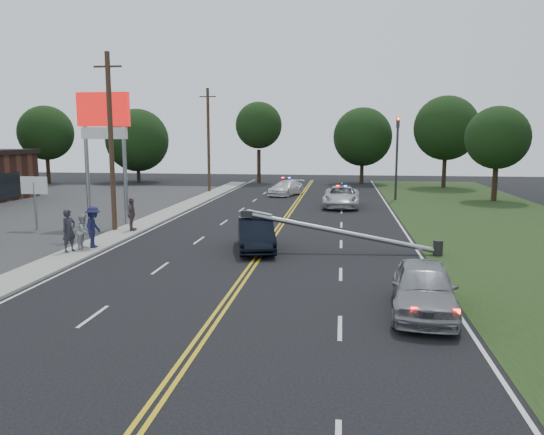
# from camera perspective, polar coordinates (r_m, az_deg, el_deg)

# --- Properties ---
(ground) EXTENTS (120.00, 120.00, 0.00)m
(ground) POSITION_cam_1_polar(r_m,az_deg,el_deg) (17.75, -4.83, -8.98)
(ground) COLOR black
(ground) RESTS_ON ground
(sidewalk) EXTENTS (1.80, 70.00, 0.12)m
(sidewalk) POSITION_cam_1_polar(r_m,az_deg,el_deg) (29.62, -16.68, -2.04)
(sidewalk) COLOR gray
(sidewalk) RESTS_ON ground
(centerline_yellow) EXTENTS (0.36, 80.00, 0.00)m
(centerline_yellow) POSITION_cam_1_polar(r_m,az_deg,el_deg) (27.30, -0.36, -2.67)
(centerline_yellow) COLOR gold
(centerline_yellow) RESTS_ON ground
(pylon_sign) EXTENTS (3.20, 0.35, 8.00)m
(pylon_sign) POSITION_cam_1_polar(r_m,az_deg,el_deg) (33.65, -17.63, 9.32)
(pylon_sign) COLOR gray
(pylon_sign) RESTS_ON ground
(small_sign) EXTENTS (1.60, 0.14, 3.10)m
(small_sign) POSITION_cam_1_polar(r_m,az_deg,el_deg) (33.69, -24.19, 2.72)
(small_sign) COLOR gray
(small_sign) RESTS_ON ground
(traffic_signal) EXTENTS (0.28, 0.41, 7.05)m
(traffic_signal) POSITION_cam_1_polar(r_m,az_deg,el_deg) (46.76, 13.30, 6.99)
(traffic_signal) COLOR #2D2D30
(traffic_signal) RESTS_ON ground
(fallen_streetlight) EXTENTS (9.36, 0.44, 1.91)m
(fallen_streetlight) POSITION_cam_1_polar(r_m,az_deg,el_deg) (24.92, 8.59, -1.73)
(fallen_streetlight) COLOR #2D2D30
(fallen_streetlight) RESTS_ON ground
(utility_pole_mid) EXTENTS (1.60, 0.28, 10.00)m
(utility_pole_mid) POSITION_cam_1_polar(r_m,az_deg,el_deg) (31.29, -16.93, 7.76)
(utility_pole_mid) COLOR #382619
(utility_pole_mid) RESTS_ON ground
(utility_pole_far) EXTENTS (1.60, 0.28, 10.00)m
(utility_pole_far) POSITION_cam_1_polar(r_m,az_deg,el_deg) (52.13, -6.85, 8.27)
(utility_pole_far) COLOR #382619
(utility_pole_far) RESTS_ON ground
(tree_4) EXTENTS (6.18, 6.18, 8.93)m
(tree_4) POSITION_cam_1_polar(r_m,az_deg,el_deg) (66.62, -23.15, 8.36)
(tree_4) COLOR black
(tree_4) RESTS_ON ground
(tree_5) EXTENTS (7.44, 7.44, 8.72)m
(tree_5) POSITION_cam_1_polar(r_m,az_deg,el_deg) (65.88, -14.29, 8.06)
(tree_5) COLOR black
(tree_5) RESTS_ON ground
(tree_6) EXTENTS (5.44, 5.44, 9.46)m
(tree_6) POSITION_cam_1_polar(r_m,az_deg,el_deg) (62.86, -1.44, 9.87)
(tree_6) COLOR black
(tree_6) RESTS_ON ground
(tree_7) EXTENTS (6.74, 6.74, 8.76)m
(tree_7) POSITION_cam_1_polar(r_m,az_deg,el_deg) (62.65, 9.72, 8.54)
(tree_7) COLOR black
(tree_7) RESTS_ON ground
(tree_8) EXTENTS (6.79, 6.79, 9.70)m
(tree_8) POSITION_cam_1_polar(r_m,az_deg,el_deg) (59.58, 18.23, 9.11)
(tree_8) COLOR black
(tree_8) RESTS_ON ground
(tree_9) EXTENTS (5.25, 5.25, 7.95)m
(tree_9) POSITION_cam_1_polar(r_m,az_deg,el_deg) (48.45, 23.10, 7.89)
(tree_9) COLOR black
(tree_9) RESTS_ON ground
(crashed_sedan) EXTENTS (2.59, 4.91, 1.54)m
(crashed_sedan) POSITION_cam_1_polar(r_m,az_deg,el_deg) (25.32, -1.75, -1.82)
(crashed_sedan) COLOR black
(crashed_sedan) RESTS_ON ground
(waiting_sedan) EXTENTS (2.36, 4.89, 1.61)m
(waiting_sedan) POSITION_cam_1_polar(r_m,az_deg,el_deg) (16.99, 16.01, -7.27)
(waiting_sedan) COLOR gray
(waiting_sedan) RESTS_ON ground
(emergency_a) EXTENTS (2.82, 5.88, 1.61)m
(emergency_a) POSITION_cam_1_polar(r_m,az_deg,el_deg) (41.31, 7.47, 2.23)
(emergency_a) COLOR silver
(emergency_a) RESTS_ON ground
(emergency_b) EXTENTS (3.40, 5.07, 1.36)m
(emergency_b) POSITION_cam_1_polar(r_m,az_deg,el_deg) (49.28, 1.52, 3.19)
(emergency_b) COLOR white
(emergency_b) RESTS_ON ground
(bystander_a) EXTENTS (0.71, 0.85, 1.98)m
(bystander_a) POSITION_cam_1_polar(r_m,az_deg,el_deg) (26.12, -21.01, -1.32)
(bystander_a) COLOR #282830
(bystander_a) RESTS_ON sidewalk
(bystander_b) EXTENTS (0.69, 0.85, 1.64)m
(bystander_b) POSITION_cam_1_polar(r_m,az_deg,el_deg) (26.65, -19.61, -1.41)
(bystander_b) COLOR #B7B7BC
(bystander_b) RESTS_ON sidewalk
(bystander_c) EXTENTS (0.88, 1.36, 1.99)m
(bystander_c) POSITION_cam_1_polar(r_m,az_deg,el_deg) (26.70, -18.64, -0.98)
(bystander_c) COLOR #1C1D46
(bystander_c) RESTS_ON sidewalk
(bystander_d) EXTENTS (0.60, 1.14, 1.86)m
(bystander_d) POSITION_cam_1_polar(r_m,az_deg,el_deg) (30.96, -14.87, 0.34)
(bystander_d) COLOR #604E4C
(bystander_d) RESTS_ON sidewalk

